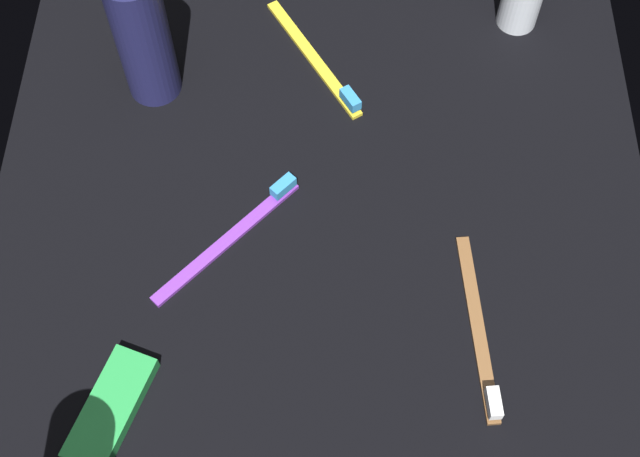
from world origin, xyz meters
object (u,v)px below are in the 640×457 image
(lotion_bottle, at_px, (142,35))
(toothbrush_purple, at_px, (235,232))
(snack_bar_green, at_px, (111,409))
(toothbrush_yellow, at_px, (319,63))
(toothbrush_brown, at_px, (480,336))

(lotion_bottle, xyz_separation_m, toothbrush_purple, (0.18, 0.10, -0.07))
(snack_bar_green, bearing_deg, lotion_bottle, -159.92)
(toothbrush_yellow, xyz_separation_m, snack_bar_green, (0.38, -0.17, 0.00))
(toothbrush_purple, distance_m, snack_bar_green, 0.20)
(toothbrush_brown, relative_size, toothbrush_yellow, 1.13)
(toothbrush_purple, height_order, snack_bar_green, toothbrush_purple)
(toothbrush_purple, distance_m, toothbrush_brown, 0.25)
(snack_bar_green, bearing_deg, toothbrush_yellow, 175.79)
(toothbrush_purple, bearing_deg, snack_bar_green, -28.53)
(lotion_bottle, distance_m, toothbrush_purple, 0.21)
(lotion_bottle, relative_size, toothbrush_brown, 1.01)
(toothbrush_purple, height_order, toothbrush_brown, same)
(lotion_bottle, xyz_separation_m, toothbrush_yellow, (-0.03, 0.17, -0.07))
(toothbrush_yellow, relative_size, snack_bar_green, 1.53)
(toothbrush_brown, bearing_deg, toothbrush_yellow, -153.98)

